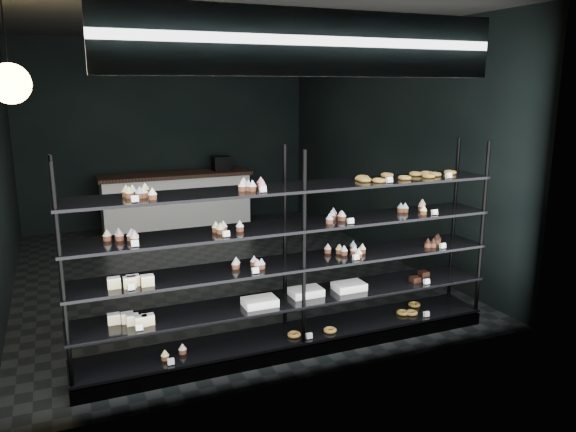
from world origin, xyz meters
The scene contains 5 objects.
room centered at (0.00, 0.00, 1.60)m, with size 5.01×6.01×3.20m.
display_shelf centered at (0.02, -2.45, 0.63)m, with size 4.00×0.50×1.91m.
signage centered at (0.00, -2.93, 2.75)m, with size 3.30×0.05×0.50m.
pendant_lamp centered at (-2.20, -1.30, 2.45)m, with size 0.36×0.36×0.91m.
service_counter centered at (0.00, 2.50, 0.50)m, with size 2.56×0.65×1.23m.
Camera 1 is at (-1.90, -6.95, 2.43)m, focal length 35.00 mm.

